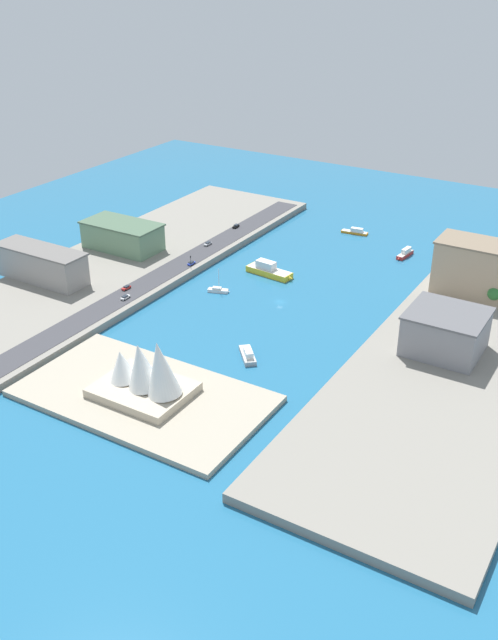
# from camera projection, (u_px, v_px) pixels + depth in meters

# --- Properties ---
(ground_plane) EXTENTS (440.00, 440.00, 0.00)m
(ground_plane) POSITION_uv_depth(u_px,v_px,m) (280.00, 302.00, 311.87)
(ground_plane) COLOR #23668E
(quay_west) EXTENTS (70.00, 240.00, 3.27)m
(quay_west) POSITION_uv_depth(u_px,v_px,m) (469.00, 348.00, 272.84)
(quay_west) COLOR gray
(quay_west) RESTS_ON ground_plane
(quay_east) EXTENTS (70.00, 240.00, 3.27)m
(quay_east) POSITION_uv_depth(u_px,v_px,m) (132.00, 261.00, 349.40)
(quay_east) COLOR gray
(quay_east) RESTS_ON ground_plane
(peninsula_point) EXTENTS (85.81, 48.31, 2.00)m
(peninsula_point) POSITION_uv_depth(u_px,v_px,m) (144.00, 396.00, 244.48)
(peninsula_point) COLOR #A89E89
(peninsula_point) RESTS_ON ground_plane
(road_strip) EXTENTS (12.80, 228.00, 0.15)m
(road_strip) POSITION_uv_depth(u_px,v_px,m) (173.00, 268.00, 336.86)
(road_strip) COLOR #38383D
(road_strip) RESTS_ON quay_east
(water_taxi_orange) EXTENTS (15.35, 5.28, 3.34)m
(water_taxi_orange) POSITION_uv_depth(u_px,v_px,m) (355.00, 232.00, 386.67)
(water_taxi_orange) COLOR orange
(water_taxi_orange) RESTS_ON ground_plane
(ferry_yellow_fast) EXTENTS (25.21, 9.32, 6.53)m
(ferry_yellow_fast) POSITION_uv_depth(u_px,v_px,m) (269.00, 270.00, 337.21)
(ferry_yellow_fast) COLOR yellow
(ferry_yellow_fast) RESTS_ON ground_plane
(yacht_sleek_gray) EXTENTS (12.42, 13.16, 4.29)m
(yacht_sleek_gray) POSITION_uv_depth(u_px,v_px,m) (248.00, 354.00, 268.45)
(yacht_sleek_gray) COLOR #999EA3
(yacht_sleek_gray) RESTS_ON ground_plane
(sailboat_small_white) EXTENTS (10.31, 5.75, 11.45)m
(sailboat_small_white) POSITION_uv_depth(u_px,v_px,m) (218.00, 290.00, 320.66)
(sailboat_small_white) COLOR white
(sailboat_small_white) RESTS_ON ground_plane
(tugboat_red) EXTENTS (4.76, 14.33, 4.13)m
(tugboat_red) POSITION_uv_depth(u_px,v_px,m) (405.00, 254.00, 357.72)
(tugboat_red) COLOR red
(tugboat_red) RESTS_ON ground_plane
(warehouse_low_gray) EXTENTS (28.28, 26.37, 16.08)m
(warehouse_low_gray) POSITION_uv_depth(u_px,v_px,m) (445.00, 332.00, 263.88)
(warehouse_low_gray) COLOR gray
(warehouse_low_gray) RESTS_ON quay_west
(terminal_long_green) EXTENTS (39.75, 20.56, 13.57)m
(terminal_long_green) POSITION_uv_depth(u_px,v_px,m) (123.00, 236.00, 356.31)
(terminal_long_green) COLOR slate
(terminal_long_green) RESTS_ON quay_east
(carpark_squat_concrete) EXTENTS (45.96, 14.95, 15.20)m
(carpark_squat_concrete) POSITION_uv_depth(u_px,v_px,m) (42.00, 264.00, 321.92)
(carpark_squat_concrete) COLOR gray
(carpark_squat_concrete) RESTS_ON quay_east
(apartment_midrise_tan) EXTENTS (30.90, 19.81, 24.40)m
(apartment_midrise_tan) POSITION_uv_depth(u_px,v_px,m) (472.00, 268.00, 306.27)
(apartment_midrise_tan) COLOR tan
(apartment_midrise_tan) RESTS_ON quay_west
(suv_black) EXTENTS (2.05, 4.83, 1.65)m
(suv_black) POSITION_uv_depth(u_px,v_px,m) (236.00, 226.00, 385.72)
(suv_black) COLOR black
(suv_black) RESTS_ON road_strip
(sedan_silver) EXTENTS (2.03, 4.98, 1.54)m
(sedan_silver) POSITION_uv_depth(u_px,v_px,m) (208.00, 244.00, 362.69)
(sedan_silver) COLOR black
(sedan_silver) RESTS_ON road_strip
(van_white) EXTENTS (1.92, 4.78, 1.53)m
(van_white) POSITION_uv_depth(u_px,v_px,m) (125.00, 297.00, 306.67)
(van_white) COLOR black
(van_white) RESTS_ON road_strip
(hatchback_blue) EXTENTS (2.03, 4.58, 1.56)m
(hatchback_blue) POSITION_uv_depth(u_px,v_px,m) (191.00, 263.00, 340.22)
(hatchback_blue) COLOR black
(hatchback_blue) RESTS_ON road_strip
(pickup_red) EXTENTS (1.93, 4.54, 1.58)m
(pickup_red) POSITION_uv_depth(u_px,v_px,m) (126.00, 288.00, 315.37)
(pickup_red) COLOR black
(pickup_red) RESTS_ON road_strip
(traffic_light_waterfront) EXTENTS (0.36, 0.36, 6.50)m
(traffic_light_waterfront) POSITION_uv_depth(u_px,v_px,m) (191.00, 260.00, 334.71)
(traffic_light_waterfront) COLOR black
(traffic_light_waterfront) RESTS_ON quay_east
(opera_landmark) EXTENTS (32.22, 24.99, 22.78)m
(opera_landmark) POSITION_uv_depth(u_px,v_px,m) (145.00, 374.00, 239.46)
(opera_landmark) COLOR #BCAD93
(opera_landmark) RESTS_ON peninsula_point
(park_tree_cluster) EXTENTS (7.74, 22.60, 9.53)m
(park_tree_cluster) POSITION_uv_depth(u_px,v_px,m) (496.00, 286.00, 303.86)
(park_tree_cluster) COLOR brown
(park_tree_cluster) RESTS_ON quay_west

